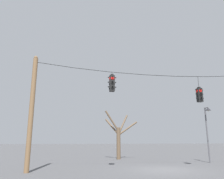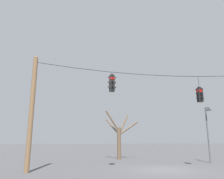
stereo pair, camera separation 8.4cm
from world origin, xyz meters
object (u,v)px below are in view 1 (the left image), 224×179
Objects in this scene: traffic_light_over_intersection at (199,95)px; street_lamp at (208,122)px; bare_tree at (119,136)px; traffic_light_near_left_pole at (112,83)px; utility_pole_left at (31,111)px.

street_lamp is (2.55, 3.28, -1.68)m from traffic_light_over_intersection.
traffic_light_over_intersection reaches higher than bare_tree.
traffic_light_near_left_pole is 9.21m from bare_tree.
utility_pole_left is at bearing -130.84° from bare_tree.
bare_tree is at bearing 117.99° from traffic_light_over_intersection.
bare_tree is (2.03, 8.30, -3.42)m from traffic_light_near_left_pole.
traffic_light_over_intersection is at bearing -0.00° from utility_pole_left.
utility_pole_left is at bearing -166.92° from street_lamp.
traffic_light_over_intersection is 9.81m from bare_tree.
traffic_light_near_left_pole reaches higher than bare_tree.
utility_pole_left is at bearing 180.00° from traffic_light_over_intersection.
utility_pole_left is 1.56× the size of street_lamp.
bare_tree reaches higher than street_lamp.
utility_pole_left reaches higher than bare_tree.
traffic_light_over_intersection is at bearing -62.01° from bare_tree.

